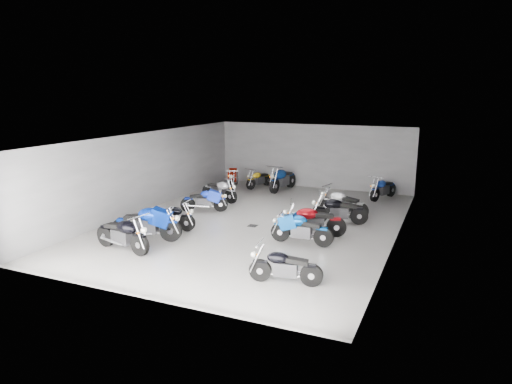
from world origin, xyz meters
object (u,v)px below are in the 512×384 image
(motorcycle_right_c, at_px, (301,229))
(motorcycle_back_c, at_px, (283,179))
(motorcycle_right_e, at_px, (338,211))
(motorcycle_back_b, at_px, (259,179))
(motorcycle_left_f, at_px, (220,190))
(motorcycle_back_f, at_px, (383,189))
(motorcycle_right_a, at_px, (285,267))
(motorcycle_back_a, at_px, (234,177))
(motorcycle_right_d, at_px, (313,221))
(motorcycle_left_b, at_px, (147,224))
(motorcycle_left_e, at_px, (205,200))
(motorcycle_left_c, at_px, (170,217))
(drain_grate, at_px, (253,226))
(motorcycle_left_a, at_px, (123,234))
(motorcycle_right_f, at_px, (342,203))

(motorcycle_right_c, relative_size, motorcycle_back_c, 0.87)
(motorcycle_right_e, distance_m, motorcycle_back_b, 7.10)
(motorcycle_left_f, height_order, motorcycle_back_f, motorcycle_left_f)
(motorcycle_left_f, bearing_deg, motorcycle_back_f, 132.92)
(motorcycle_right_a, bearing_deg, motorcycle_back_a, 23.01)
(motorcycle_right_d, bearing_deg, motorcycle_right_c, 153.92)
(motorcycle_left_b, relative_size, motorcycle_back_a, 1.10)
(motorcycle_left_e, bearing_deg, motorcycle_right_d, 51.00)
(motorcycle_right_c, distance_m, motorcycle_back_f, 7.59)
(motorcycle_left_c, height_order, motorcycle_back_f, motorcycle_back_f)
(motorcycle_left_b, height_order, motorcycle_left_e, motorcycle_left_b)
(motorcycle_left_c, bearing_deg, motorcycle_left_e, 173.25)
(drain_grate, height_order, motorcycle_left_f, motorcycle_left_f)
(motorcycle_left_a, distance_m, motorcycle_left_f, 6.96)
(motorcycle_right_e, bearing_deg, motorcycle_right_f, -11.13)
(motorcycle_right_e, xyz_separation_m, motorcycle_back_f, (0.92, 4.71, -0.01))
(motorcycle_left_e, bearing_deg, drain_grate, 43.82)
(motorcycle_back_a, xyz_separation_m, motorcycle_back_b, (1.19, 0.46, -0.07))
(motorcycle_right_c, bearing_deg, motorcycle_back_b, 30.69)
(motorcycle_right_a, distance_m, motorcycle_back_c, 11.18)
(motorcycle_back_a, bearing_deg, motorcycle_right_a, 103.56)
(motorcycle_right_f, xyz_separation_m, motorcycle_back_c, (-3.79, 3.45, 0.07))
(motorcycle_right_d, xyz_separation_m, motorcycle_right_f, (0.33, 2.94, -0.02))
(motorcycle_left_a, bearing_deg, motorcycle_right_d, 137.48)
(motorcycle_right_a, height_order, motorcycle_back_b, motorcycle_right_a)
(motorcycle_left_c, relative_size, motorcycle_back_f, 1.00)
(motorcycle_right_d, distance_m, motorcycle_right_f, 2.96)
(motorcycle_back_c, bearing_deg, motorcycle_right_e, 139.12)
(motorcycle_right_c, xyz_separation_m, motorcycle_back_c, (-3.34, 7.34, 0.08))
(motorcycle_left_e, distance_m, motorcycle_right_d, 5.15)
(motorcycle_left_a, distance_m, motorcycle_back_c, 10.26)
(motorcycle_left_f, xyz_separation_m, motorcycle_back_b, (0.46, 3.38, -0.04))
(motorcycle_right_e, bearing_deg, motorcycle_back_a, 39.40)
(motorcycle_right_a, bearing_deg, motorcycle_back_c, 11.14)
(motorcycle_left_b, bearing_deg, motorcycle_back_f, 129.04)
(drain_grate, distance_m, motorcycle_back_c, 6.25)
(motorcycle_left_b, distance_m, motorcycle_right_f, 7.61)
(motorcycle_right_a, bearing_deg, drain_grate, 23.58)
(motorcycle_right_e, relative_size, motorcycle_back_b, 1.12)
(motorcycle_right_d, bearing_deg, motorcycle_left_e, 56.08)
(motorcycle_back_a, bearing_deg, motorcycle_left_f, 85.21)
(motorcycle_right_d, xyz_separation_m, motorcycle_back_c, (-3.46, 6.40, 0.05))
(motorcycle_left_c, distance_m, motorcycle_back_b, 7.90)
(motorcycle_left_a, height_order, motorcycle_right_f, motorcycle_left_a)
(motorcycle_back_a, height_order, motorcycle_back_f, motorcycle_back_a)
(motorcycle_right_c, bearing_deg, motorcycle_back_f, -12.55)
(motorcycle_left_c, xyz_separation_m, motorcycle_right_f, (5.19, 4.27, 0.04))
(motorcycle_left_f, distance_m, motorcycle_right_e, 5.88)
(drain_grate, height_order, motorcycle_right_a, motorcycle_right_a)
(motorcycle_right_a, height_order, motorcycle_right_d, motorcycle_right_d)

